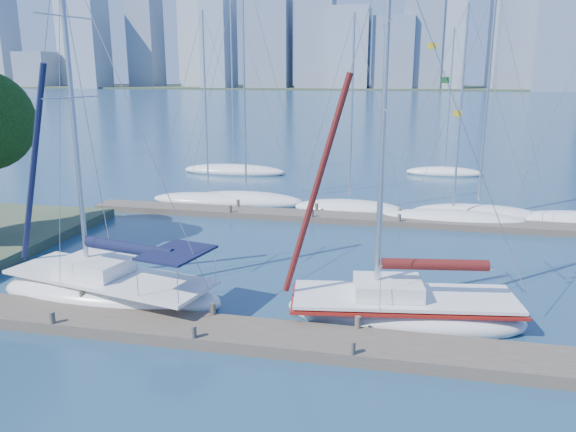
# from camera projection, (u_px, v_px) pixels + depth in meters

# --- Properties ---
(ground) EXTENTS (700.00, 700.00, 0.00)m
(ground) POSITION_uv_depth(u_px,v_px,m) (204.00, 336.00, 18.66)
(ground) COLOR navy
(ground) RESTS_ON ground
(near_dock) EXTENTS (26.00, 2.00, 0.40)m
(near_dock) POSITION_uv_depth(u_px,v_px,m) (204.00, 331.00, 18.61)
(near_dock) COLOR #4A4036
(near_dock) RESTS_ON ground
(far_dock) EXTENTS (30.00, 1.80, 0.36)m
(far_dock) POSITION_uv_depth(u_px,v_px,m) (331.00, 217.00, 33.35)
(far_dock) COLOR #4A4036
(far_dock) RESTS_ON ground
(far_shore) EXTENTS (800.00, 100.00, 1.50)m
(far_shore) POSITION_uv_depth(u_px,v_px,m) (401.00, 88.00, 321.64)
(far_shore) COLOR #38472D
(far_shore) RESTS_ON ground
(sailboat_navy) EXTENTS (9.35, 4.81, 13.69)m
(sailboat_navy) POSITION_uv_depth(u_px,v_px,m) (109.00, 276.00, 21.29)
(sailboat_navy) COLOR white
(sailboat_navy) RESTS_ON ground
(sailboat_maroon) EXTENTS (8.60, 3.91, 13.17)m
(sailboat_maroon) POSITION_uv_depth(u_px,v_px,m) (404.00, 294.00, 19.56)
(sailboat_maroon) COLOR white
(sailboat_maroon) RESTS_ON ground
(bg_boat_0) EXTENTS (8.18, 3.50, 12.61)m
(bg_boat_0) POSITION_uv_depth(u_px,v_px,m) (209.00, 200.00, 37.57)
(bg_boat_0) COLOR white
(bg_boat_0) RESTS_ON ground
(bg_boat_1) EXTENTS (8.04, 3.20, 15.82)m
(bg_boat_1) POSITION_uv_depth(u_px,v_px,m) (246.00, 199.00, 37.54)
(bg_boat_1) COLOR white
(bg_boat_1) RESTS_ON ground
(bg_boat_2) EXTENTS (7.30, 4.72, 12.28)m
(bg_boat_2) POSITION_uv_depth(u_px,v_px,m) (349.00, 208.00, 35.17)
(bg_boat_2) COLOR white
(bg_boat_2) RESTS_ON ground
(bg_boat_3) EXTENTS (8.66, 3.76, 12.49)m
(bg_boat_3) POSITION_uv_depth(u_px,v_px,m) (452.00, 219.00, 32.68)
(bg_boat_3) COLOR white
(bg_boat_3) RESTS_ON ground
(bg_boat_4) EXTENTS (8.05, 5.35, 13.66)m
(bg_boat_4) POSITION_uv_depth(u_px,v_px,m) (477.00, 213.00, 33.89)
(bg_boat_4) COLOR white
(bg_boat_4) RESTS_ON ground
(bg_boat_6) EXTENTS (9.19, 2.75, 15.83)m
(bg_boat_6) POSITION_uv_depth(u_px,v_px,m) (234.00, 170.00, 48.77)
(bg_boat_6) COLOR white
(bg_boat_6) RESTS_ON ground
(bg_boat_7) EXTENTS (6.71, 3.28, 12.39)m
(bg_boat_7) POSITION_uv_depth(u_px,v_px,m) (444.00, 172.00, 48.17)
(bg_boat_7) COLOR white
(bg_boat_7) RESTS_ON ground
(skyline) EXTENTS (503.89, 51.31, 111.90)m
(skyline) POSITION_uv_depth(u_px,v_px,m) (436.00, 19.00, 281.70)
(skyline) COLOR gray
(skyline) RESTS_ON ground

